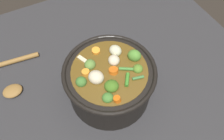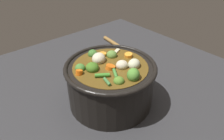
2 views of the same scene
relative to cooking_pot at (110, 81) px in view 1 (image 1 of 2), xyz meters
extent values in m
plane|color=#2D2D30|center=(0.00, 0.00, -0.07)|extent=(1.10, 1.10, 0.00)
cylinder|color=black|center=(0.00, 0.00, -0.01)|extent=(0.26, 0.26, 0.13)
torus|color=black|center=(0.00, 0.00, 0.06)|extent=(0.27, 0.27, 0.01)
cylinder|color=brown|center=(0.00, 0.00, 0.00)|extent=(0.22, 0.22, 0.13)
ellipsoid|color=#406F1F|center=(-0.05, 0.02, 0.07)|extent=(0.05, 0.05, 0.03)
ellipsoid|color=#5B8439|center=(0.04, 0.04, 0.06)|extent=(0.04, 0.04, 0.03)
ellipsoid|color=#40732F|center=(0.00, 0.09, 0.06)|extent=(0.04, 0.04, 0.03)
ellipsoid|color=#56812A|center=(-0.03, -0.07, 0.06)|extent=(0.03, 0.03, 0.02)
ellipsoid|color=#447A31|center=(-0.08, 0.04, 0.06)|extent=(0.04, 0.04, 0.02)
ellipsoid|color=#508B32|center=(0.01, -0.09, 0.07)|extent=(0.05, 0.05, 0.04)
cylinder|color=orange|center=(0.08, 0.01, 0.06)|extent=(0.03, 0.02, 0.02)
cylinder|color=orange|center=(-0.09, 0.02, 0.06)|extent=(0.03, 0.03, 0.02)
cylinder|color=orange|center=(0.02, 0.06, 0.06)|extent=(0.03, 0.03, 0.02)
cylinder|color=orange|center=(-0.01, -0.01, 0.06)|extent=(0.04, 0.03, 0.02)
ellipsoid|color=beige|center=(-0.01, 0.04, 0.07)|extent=(0.06, 0.06, 0.04)
ellipsoid|color=beige|center=(0.02, -0.03, 0.07)|extent=(0.04, 0.04, 0.03)
ellipsoid|color=beige|center=(0.05, -0.05, 0.07)|extent=(0.05, 0.05, 0.03)
cylinder|color=#3C8429|center=(-0.05, -0.03, 0.07)|extent=(0.04, 0.03, 0.01)
cylinder|color=#3E773B|center=(-0.06, -0.06, 0.06)|extent=(0.02, 0.03, 0.01)
cylinder|color=#428235|center=(-0.02, -0.04, 0.06)|extent=(0.03, 0.04, 0.01)
cube|color=beige|center=(0.07, 0.05, 0.06)|extent=(0.04, 0.02, 0.01)
ellipsoid|color=olive|center=(0.15, 0.29, -0.06)|extent=(0.06, 0.07, 0.02)
cylinder|color=olive|center=(0.27, 0.27, -0.06)|extent=(0.04, 0.22, 0.02)
camera|label=1|loc=(-0.31, 0.15, 0.58)|focal=35.39mm
camera|label=2|loc=(-0.34, -0.40, 0.39)|focal=34.09mm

